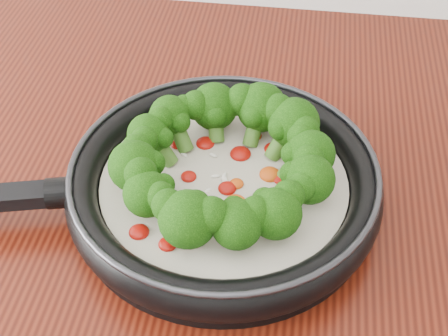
# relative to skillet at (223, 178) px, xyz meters

# --- Properties ---
(skillet) EXTENTS (0.51, 0.38, 0.09)m
(skillet) POSITION_rel_skillet_xyz_m (0.00, 0.00, 0.00)
(skillet) COLOR black
(skillet) RESTS_ON counter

